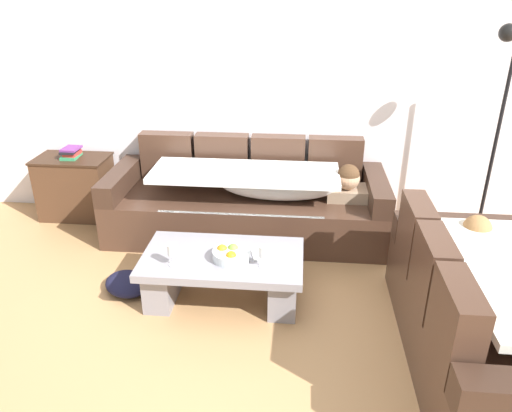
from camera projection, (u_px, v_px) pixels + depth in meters
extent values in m
plane|color=tan|center=(235.00, 344.00, 3.32)|extent=(14.00, 14.00, 0.00)
cube|color=white|center=(263.00, 83.00, 4.70)|extent=(9.00, 0.10, 2.70)
cube|color=#452D21|center=(246.00, 214.00, 4.69)|extent=(2.58, 0.92, 0.42)
cube|color=#452D21|center=(168.00, 155.00, 4.92)|extent=(0.52, 0.16, 0.46)
cube|color=#452D21|center=(222.00, 157.00, 4.87)|extent=(0.52, 0.16, 0.46)
cube|color=#452D21|center=(278.00, 159.00, 4.82)|extent=(0.52, 0.16, 0.46)
cube|color=#452D21|center=(335.00, 161.00, 4.78)|extent=(0.52, 0.16, 0.46)
cube|color=#37241A|center=(121.00, 180.00, 4.66)|extent=(0.18, 0.92, 0.20)
cube|color=#37241A|center=(377.00, 189.00, 4.45)|extent=(0.18, 0.92, 0.20)
cube|color=gray|center=(346.00, 193.00, 4.49)|extent=(0.36, 0.28, 0.11)
sphere|color=tan|center=(348.00, 178.00, 4.38)|extent=(0.21, 0.21, 0.21)
sphere|color=#4C331E|center=(348.00, 175.00, 4.37)|extent=(0.20, 0.20, 0.20)
ellipsoid|color=white|center=(279.00, 184.00, 4.47)|extent=(1.10, 0.44, 0.28)
cube|color=white|center=(245.00, 173.00, 4.44)|extent=(1.70, 0.60, 0.05)
cube|color=white|center=(240.00, 234.00, 4.28)|extent=(1.44, 0.04, 0.38)
cube|color=#452D21|center=(484.00, 334.00, 3.10)|extent=(0.92, 1.86, 0.42)
cube|color=#452D21|center=(455.00, 324.00, 2.50)|extent=(0.16, 0.47, 0.46)
cube|color=#452D21|center=(433.00, 271.00, 2.95)|extent=(0.16, 0.47, 0.46)
cube|color=#452D21|center=(416.00, 233.00, 3.40)|extent=(0.16, 0.47, 0.46)
cube|color=#37241A|center=(456.00, 229.00, 3.73)|extent=(0.92, 0.18, 0.20)
cube|color=#B23838|center=(466.00, 252.00, 3.50)|extent=(0.28, 0.36, 0.11)
sphere|color=#936B4C|center=(476.00, 233.00, 3.43)|extent=(0.21, 0.21, 0.21)
sphere|color=#9E7042|center=(477.00, 229.00, 3.42)|extent=(0.20, 0.20, 0.20)
ellipsoid|color=silver|center=(506.00, 292.00, 2.90)|extent=(0.44, 0.94, 0.28)
cube|color=silver|center=(511.00, 274.00, 2.91)|extent=(0.60, 1.38, 0.05)
cube|color=gray|center=(223.00, 259.00, 3.66)|extent=(1.20, 0.68, 0.06)
cube|color=gray|center=(164.00, 277.00, 3.78)|extent=(0.20, 0.54, 0.32)
cube|color=gray|center=(283.00, 284.00, 3.70)|extent=(0.20, 0.54, 0.32)
cylinder|color=silver|center=(232.00, 255.00, 3.59)|extent=(0.28, 0.28, 0.07)
sphere|color=#6EA639|center=(233.00, 249.00, 3.62)|extent=(0.08, 0.08, 0.08)
sphere|color=orange|center=(222.00, 250.00, 3.61)|extent=(0.08, 0.08, 0.08)
sphere|color=orange|center=(231.00, 256.00, 3.52)|extent=(0.08, 0.08, 0.08)
cylinder|color=silver|center=(173.00, 264.00, 3.53)|extent=(0.06, 0.06, 0.01)
cylinder|color=silver|center=(173.00, 260.00, 3.51)|extent=(0.01, 0.01, 0.07)
cylinder|color=silver|center=(172.00, 250.00, 3.48)|extent=(0.07, 0.07, 0.08)
cylinder|color=silver|center=(263.00, 266.00, 3.51)|extent=(0.06, 0.06, 0.01)
cylinder|color=silver|center=(263.00, 261.00, 3.49)|extent=(0.01, 0.01, 0.07)
cylinder|color=silver|center=(263.00, 251.00, 3.46)|extent=(0.07, 0.07, 0.08)
cube|color=white|center=(270.00, 252.00, 3.68)|extent=(0.32, 0.27, 0.01)
cube|color=#4D311F|center=(76.00, 188.00, 5.03)|extent=(0.70, 0.42, 0.62)
cube|color=#352216|center=(71.00, 158.00, 4.89)|extent=(0.72, 0.44, 0.02)
cube|color=#338C59|center=(71.00, 156.00, 4.88)|extent=(0.16, 0.22, 0.03)
cube|color=red|center=(72.00, 153.00, 4.87)|extent=(0.13, 0.18, 0.03)
cube|color=black|center=(70.00, 151.00, 4.86)|extent=(0.16, 0.22, 0.02)
cube|color=#72337F|center=(71.00, 149.00, 4.85)|extent=(0.16, 0.20, 0.02)
cylinder|color=black|center=(475.00, 240.00, 4.64)|extent=(0.28, 0.28, 0.02)
cylinder|color=black|center=(494.00, 148.00, 4.26)|extent=(0.03, 0.03, 1.80)
sphere|color=black|center=(508.00, 33.00, 3.78)|extent=(0.14, 0.14, 0.14)
ellipsoid|color=#191933|center=(127.00, 284.00, 3.88)|extent=(0.51, 0.51, 0.12)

